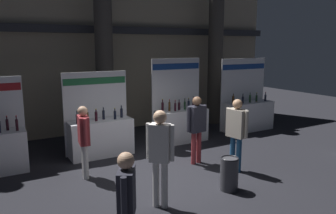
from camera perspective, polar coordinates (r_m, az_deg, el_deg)
The scene contains 11 objects.
ground_plane at distance 7.72m, azimuth -0.69°, elevation -12.00°, with size 28.97×28.97×0.00m, color black.
hall_colonnade at distance 11.41m, azimuth -12.40°, elevation 10.87°, with size 14.49×1.41×6.31m.
exhibitor_booth_1 at distance 9.18m, azimuth -11.56°, elevation -4.63°, with size 1.78×0.66×2.27m.
exhibitor_booth_2 at distance 10.29m, azimuth 2.22°, elevation -2.51°, with size 1.71×0.66×2.57m.
exhibitor_booth_3 at distance 12.00m, azimuth 13.55°, elevation -0.98°, with size 1.97×0.66×2.51m.
trash_bin at distance 7.10m, azimuth 10.49°, elevation -11.24°, with size 0.38×0.38×0.70m.
visitor_0 at distance 6.03m, azimuth -1.37°, elevation -7.44°, with size 0.41×0.42×1.84m.
visitor_1 at distance 4.46m, azimuth -7.11°, elevation -15.99°, with size 0.38×0.52×1.65m.
visitor_4 at distance 7.62m, azimuth -14.32°, elevation -4.78°, with size 0.27×0.62×1.65m.
visitor_5 at distance 7.93m, azimuth 11.74°, elevation -3.54°, with size 0.33×0.61×1.74m.
visitor_6 at distance 8.30m, azimuth 4.96°, elevation -2.81°, with size 0.60×0.31×1.72m.
Camera 1 is at (-3.48, -6.23, 2.97)m, focal length 35.36 mm.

